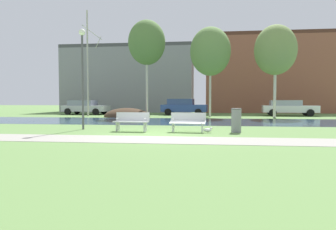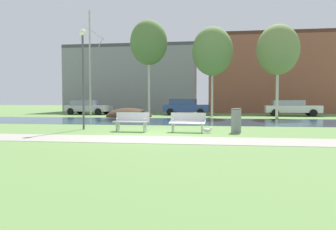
# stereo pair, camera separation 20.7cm
# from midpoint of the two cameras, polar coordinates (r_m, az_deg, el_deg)

# --- Properties ---
(ground_plane) EXTENTS (120.00, 120.00, 0.00)m
(ground_plane) POSITION_cam_midpoint_polar(r_m,az_deg,el_deg) (22.83, 2.22, -0.85)
(ground_plane) COLOR #5B7F42
(paved_path_strip) EXTENTS (60.00, 2.09, 0.01)m
(paved_path_strip) POSITION_cam_midpoint_polar(r_m,az_deg,el_deg) (11.30, -3.51, -4.53)
(paved_path_strip) COLOR gray
(paved_path_strip) RESTS_ON ground
(river_band) EXTENTS (80.00, 6.99, 0.01)m
(river_band) POSITION_cam_midpoint_polar(r_m,az_deg,el_deg) (20.98, 1.73, -1.16)
(river_band) COLOR #284256
(river_band) RESTS_ON ground
(soil_mound) EXTENTS (3.96, 3.22, 1.54)m
(soil_mound) POSITION_cam_midpoint_polar(r_m,az_deg,el_deg) (26.71, -6.98, -0.34)
(soil_mound) COLOR #423021
(soil_mound) RESTS_ON ground
(bench_left) EXTENTS (1.64, 0.67, 0.87)m
(bench_left) POSITION_cam_midpoint_polar(r_m,az_deg,el_deg) (14.31, -6.34, -1.12)
(bench_left) COLOR silver
(bench_left) RESTS_ON ground
(bench_right) EXTENTS (1.64, 0.67, 0.87)m
(bench_right) POSITION_cam_midpoint_polar(r_m,az_deg,el_deg) (13.91, 4.05, -1.22)
(bench_right) COLOR silver
(bench_right) RESTS_ON ground
(trash_bin) EXTENTS (0.47, 0.47, 1.07)m
(trash_bin) POSITION_cam_midpoint_polar(r_m,az_deg,el_deg) (14.05, 12.87, -0.91)
(trash_bin) COLOR gray
(trash_bin) RESTS_ON ground
(seagull) EXTENTS (0.44, 0.16, 0.26)m
(seagull) POSITION_cam_midpoint_polar(r_m,az_deg,el_deg) (13.65, 7.75, -2.75)
(seagull) COLOR white
(seagull) RESTS_ON ground
(streetlamp) EXTENTS (0.32, 0.32, 4.88)m
(streetlamp) POSITION_cam_midpoint_polar(r_m,az_deg,el_deg) (15.82, -15.06, 9.45)
(streetlamp) COLOR #4C4C51
(streetlamp) RESTS_ON ground
(birch_far_left) EXTENTS (1.52, 2.79, 9.44)m
(birch_far_left) POSITION_cam_midpoint_polar(r_m,az_deg,el_deg) (29.01, -13.93, 9.40)
(birch_far_left) COLOR #BCB7A8
(birch_far_left) RESTS_ON ground
(birch_left) EXTENTS (3.22, 3.22, 8.35)m
(birch_left) POSITION_cam_midpoint_polar(r_m,az_deg,el_deg) (27.51, -3.34, 13.16)
(birch_left) COLOR beige
(birch_left) RESTS_ON ground
(birch_center_left) EXTENTS (3.46, 3.46, 7.69)m
(birch_center_left) POSITION_cam_midpoint_polar(r_m,az_deg,el_deg) (27.23, 8.41, 11.52)
(birch_center_left) COLOR beige
(birch_center_left) RESTS_ON ground
(birch_center) EXTENTS (3.43, 3.43, 7.64)m
(birch_center) POSITION_cam_midpoint_polar(r_m,az_deg,el_deg) (27.50, 19.80, 11.23)
(birch_center) COLOR beige
(birch_center) RESTS_ON ground
(parked_van_nearest_silver) EXTENTS (4.61, 2.40, 1.42)m
(parked_van_nearest_silver) POSITION_cam_midpoint_polar(r_m,az_deg,el_deg) (32.16, -14.41, 1.46)
(parked_van_nearest_silver) COLOR #B2B5BC
(parked_van_nearest_silver) RESTS_ON ground
(parked_sedan_second_blue) EXTENTS (4.50, 2.36, 1.56)m
(parked_sedan_second_blue) POSITION_cam_midpoint_polar(r_m,az_deg,el_deg) (30.01, 3.48, 1.57)
(parked_sedan_second_blue) COLOR #2D4793
(parked_sedan_second_blue) RESTS_ON ground
(parked_hatch_third_white) EXTENTS (4.88, 2.23, 1.43)m
(parked_hatch_third_white) POSITION_cam_midpoint_polar(r_m,az_deg,el_deg) (30.17, 21.96, 1.28)
(parked_hatch_third_white) COLOR silver
(parked_hatch_third_white) RESTS_ON ground
(building_grey_warehouse) EXTENTS (15.77, 6.95, 8.04)m
(building_grey_warehouse) POSITION_cam_midpoint_polar(r_m,az_deg,el_deg) (39.79, -6.25, 6.46)
(building_grey_warehouse) COLOR gray
(building_grey_warehouse) RESTS_ON ground
(building_brick_low) EXTENTS (15.46, 7.23, 9.01)m
(building_brick_low) POSITION_cam_midpoint_polar(r_m,az_deg,el_deg) (39.42, 19.08, 7.07)
(building_brick_low) COLOR brown
(building_brick_low) RESTS_ON ground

